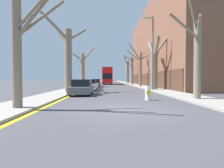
% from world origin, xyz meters
% --- Properties ---
extents(ground_plane, '(300.00, 300.00, 0.00)m').
position_xyz_m(ground_plane, '(0.00, 0.00, 0.00)').
color(ground_plane, '#424247').
extents(sidewalk_left, '(2.56, 120.00, 0.12)m').
position_xyz_m(sidewalk_left, '(-5.48, 50.00, 0.06)').
color(sidewalk_left, gray).
rests_on(sidewalk_left, ground).
extents(sidewalk_right, '(2.56, 120.00, 0.12)m').
position_xyz_m(sidewalk_right, '(5.48, 50.00, 0.06)').
color(sidewalk_right, gray).
rests_on(sidewalk_right, ground).
extents(building_facade_right, '(10.08, 35.94, 15.57)m').
position_xyz_m(building_facade_right, '(11.75, 26.50, 7.77)').
color(building_facade_right, brown).
rests_on(building_facade_right, ground).
extents(kerb_line_stripe, '(0.24, 120.00, 0.01)m').
position_xyz_m(kerb_line_stripe, '(-4.02, 50.00, 0.00)').
color(kerb_line_stripe, yellow).
rests_on(kerb_line_stripe, ground).
extents(street_tree_left_0, '(2.99, 2.01, 5.88)m').
position_xyz_m(street_tree_left_0, '(-4.80, -0.10, 3.00)').
color(street_tree_left_0, '#7A6B56').
rests_on(street_tree_left_0, ground).
extents(street_tree_left_1, '(4.14, 3.52, 8.04)m').
position_xyz_m(street_tree_left_1, '(-5.03, 10.35, 3.75)').
color(street_tree_left_1, '#7A6B56').
rests_on(street_tree_left_1, ground).
extents(street_tree_left_2, '(3.82, 3.42, 7.33)m').
position_xyz_m(street_tree_left_2, '(-5.15, 22.38, 3.23)').
color(street_tree_left_2, '#7A6B56').
rests_on(street_tree_left_2, ground).
extents(street_tree_right_0, '(3.10, 3.28, 7.72)m').
position_xyz_m(street_tree_right_0, '(5.16, 3.35, 3.16)').
color(street_tree_right_0, '#7A6B56').
rests_on(street_tree_right_0, ground).
extents(street_tree_right_1, '(2.56, 4.39, 7.34)m').
position_xyz_m(street_tree_right_1, '(5.28, 14.27, 3.15)').
color(street_tree_right_1, '#7A6B56').
rests_on(street_tree_right_1, ground).
extents(street_tree_right_2, '(4.71, 2.74, 7.92)m').
position_xyz_m(street_tree_right_2, '(5.16, 24.08, 3.83)').
color(street_tree_right_2, '#7A6B56').
rests_on(street_tree_right_2, ground).
extents(street_tree_right_3, '(3.89, 3.03, 7.53)m').
position_xyz_m(street_tree_right_3, '(5.10, 34.44, 3.76)').
color(street_tree_right_3, '#7A6B56').
rests_on(street_tree_right_3, ground).
extents(street_tree_right_4, '(2.01, 4.03, 8.03)m').
position_xyz_m(street_tree_right_4, '(5.14, 44.44, 3.77)').
color(street_tree_right_4, '#7A6B56').
rests_on(street_tree_right_4, ground).
extents(double_decker_bus, '(2.54, 10.99, 4.31)m').
position_xyz_m(double_decker_bus, '(-0.89, 38.91, 2.45)').
color(double_decker_bus, red).
rests_on(double_decker_bus, ground).
extents(parked_car_0, '(1.78, 4.04, 1.40)m').
position_xyz_m(parked_car_0, '(-3.14, 7.58, 0.66)').
color(parked_car_0, '#4C5156').
rests_on(parked_car_0, ground).
extents(parked_car_1, '(1.82, 4.35, 1.38)m').
position_xyz_m(parked_car_1, '(-3.14, 13.54, 0.66)').
color(parked_car_1, silver).
rests_on(parked_car_1, ground).
extents(parked_car_2, '(1.76, 3.97, 1.26)m').
position_xyz_m(parked_car_2, '(-3.14, 18.88, 0.61)').
color(parked_car_2, '#9EA3AD').
rests_on(parked_car_2, ground).
extents(parked_car_3, '(1.79, 4.28, 1.41)m').
position_xyz_m(parked_car_3, '(-3.14, 25.25, 0.67)').
color(parked_car_3, navy).
rests_on(parked_car_3, ground).
extents(lamp_post, '(1.40, 0.20, 8.84)m').
position_xyz_m(lamp_post, '(4.49, 12.52, 4.89)').
color(lamp_post, '#4C4F54').
rests_on(lamp_post, ground).
extents(traffic_bollard, '(0.37, 0.39, 0.97)m').
position_xyz_m(traffic_bollard, '(1.94, 3.48, 0.48)').
color(traffic_bollard, white).
rests_on(traffic_bollard, ground).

